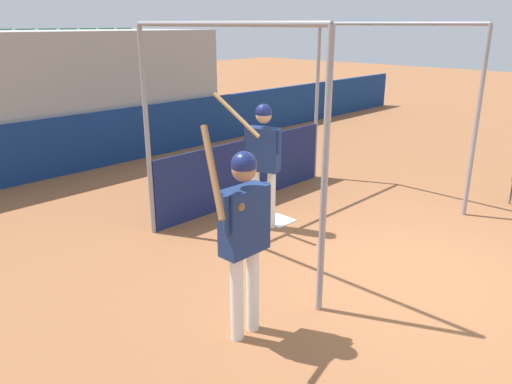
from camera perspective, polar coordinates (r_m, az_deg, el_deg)
The scene contains 7 objects.
ground_plane at distance 6.60m, azimuth 16.84°, elevation -9.20°, with size 60.00×60.00×0.00m, color #935B38.
outfield_wall at distance 11.41m, azimuth -17.45°, elevation 5.71°, with size 24.00×0.12×1.20m.
bleacher_section at distance 12.73m, azimuth -21.58°, elevation 10.38°, with size 7.05×3.20×2.88m.
batting_cage at distance 8.20m, azimuth 1.68°, elevation 6.22°, with size 4.05×3.17×3.03m.
home_plate at distance 8.00m, azimuth 2.52°, elevation -3.26°, with size 0.44×0.44×0.02m.
player_batter at distance 7.39m, azimuth 0.77°, elevation 4.43°, with size 0.68×0.85×2.07m.
player_waiting at distance 4.72m, azimuth -1.41°, elevation -4.00°, with size 0.81×0.52×2.17m.
Camera 1 is at (-5.33, -2.48, 3.00)m, focal length 35.00 mm.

